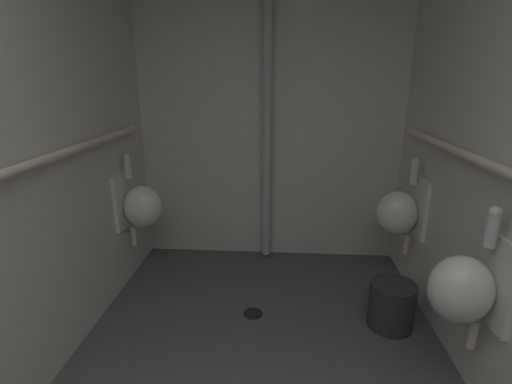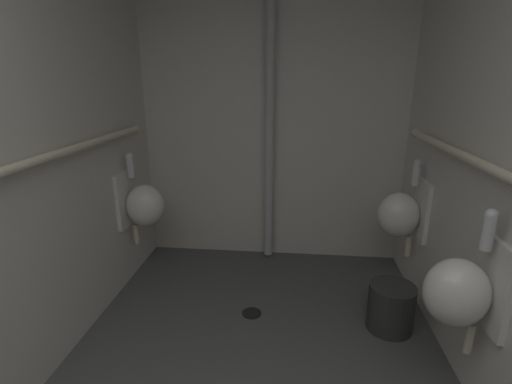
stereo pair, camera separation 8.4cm
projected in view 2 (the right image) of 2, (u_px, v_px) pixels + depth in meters
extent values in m
cube|color=silver|center=(5.00, 148.00, 1.76)|extent=(0.06, 3.42, 2.60)
cube|color=silver|center=(273.00, 115.00, 3.24)|extent=(2.41, 0.06, 2.60)
ellipsoid|color=silver|center=(145.00, 206.00, 2.96)|extent=(0.30, 0.26, 0.34)
cube|color=silver|center=(126.00, 199.00, 2.96)|extent=(0.03, 0.30, 0.44)
cylinder|color=silver|center=(131.00, 167.00, 2.88)|extent=(0.06, 0.06, 0.16)
sphere|color=silver|center=(129.00, 156.00, 2.85)|extent=(0.06, 0.06, 0.06)
cylinder|color=beige|center=(136.00, 234.00, 3.05)|extent=(0.04, 0.04, 0.16)
ellipsoid|color=silver|center=(456.00, 292.00, 1.77)|extent=(0.30, 0.26, 0.34)
cube|color=silver|center=(492.00, 285.00, 1.74)|extent=(0.03, 0.30, 0.44)
cylinder|color=silver|center=(488.00, 233.00, 1.67)|extent=(0.06, 0.06, 0.16)
sphere|color=silver|center=(491.00, 215.00, 1.64)|extent=(0.06, 0.06, 0.06)
cylinder|color=beige|center=(469.00, 338.00, 1.83)|extent=(0.04, 0.04, 0.16)
ellipsoid|color=silver|center=(398.00, 215.00, 2.76)|extent=(0.30, 0.26, 0.34)
cube|color=silver|center=(421.00, 209.00, 2.73)|extent=(0.03, 0.30, 0.44)
cylinder|color=silver|center=(416.00, 175.00, 2.66)|extent=(0.06, 0.06, 0.16)
sphere|color=silver|center=(418.00, 163.00, 2.64)|extent=(0.06, 0.06, 0.06)
cylinder|color=beige|center=(408.00, 246.00, 2.83)|extent=(0.04, 0.04, 0.16)
cylinder|color=beige|center=(27.00, 165.00, 1.79)|extent=(0.05, 2.54, 0.05)
sphere|color=beige|center=(135.00, 129.00, 2.99)|extent=(0.06, 0.06, 0.06)
cylinder|color=beige|center=(509.00, 178.00, 1.55)|extent=(0.05, 2.57, 0.05)
sphere|color=beige|center=(415.00, 133.00, 2.77)|extent=(0.06, 0.06, 0.06)
cylinder|color=#B2B2B2|center=(270.00, 117.00, 3.14)|extent=(0.08, 0.08, 2.55)
cylinder|color=black|center=(252.00, 313.00, 2.67)|extent=(0.14, 0.14, 0.01)
cylinder|color=#2D2D2D|center=(391.00, 307.00, 2.47)|extent=(0.30, 0.30, 0.32)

